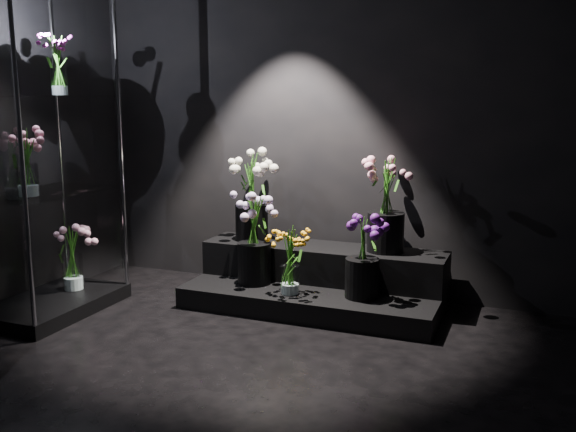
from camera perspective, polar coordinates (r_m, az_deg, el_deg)
The scene contains 12 objects.
floor at distance 3.64m, azimuth -7.31°, elevation -15.04°, with size 4.00×4.00×0.00m, color black.
wall_back at distance 5.12m, azimuth 3.31°, elevation 8.74°, with size 4.00×4.00×0.00m, color black.
display_riser at distance 4.93m, azimuth 2.69°, elevation -5.79°, with size 1.89×0.84×0.42m.
display_case at distance 4.86m, azimuth -20.93°, elevation 4.98°, with size 0.63×1.04×2.30m.
bouquet_orange_bells at distance 4.61m, azimuth 0.17°, elevation -3.95°, with size 0.29×0.29×0.49m.
bouquet_lilac at distance 4.85m, azimuth -3.03°, elevation -1.62°, with size 0.39×0.39×0.68m.
bouquet_purple at distance 4.54m, azimuth 6.64°, elevation -3.16°, with size 0.42×0.42×0.60m.
bouquet_cream_roses at distance 5.13m, azimuth -3.27°, elevation 2.09°, with size 0.47×0.47×0.69m.
bouquet_pink_roses at distance 4.79m, azimuth 8.75°, elevation 1.26°, with size 0.45×0.45×0.69m.
bouquet_case_pink at distance 4.70m, azimuth -22.22°, elevation 4.47°, with size 0.36×0.36×0.45m.
bouquet_case_magenta at distance 4.93m, azimuth -19.75°, elevation 12.55°, with size 0.28×0.28×0.42m.
bouquet_case_base_pink at distance 5.16m, azimuth -18.66°, elevation -3.39°, with size 0.42×0.42×0.49m.
Camera 1 is at (1.62, -2.85, 1.58)m, focal length 40.00 mm.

